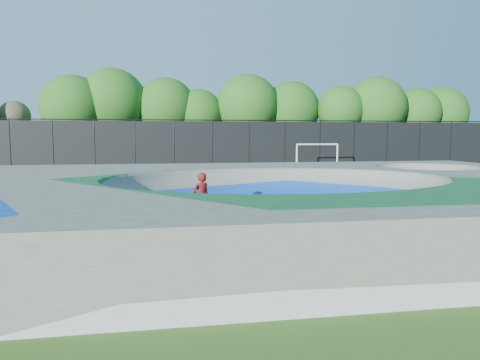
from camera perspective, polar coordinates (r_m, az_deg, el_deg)
The scene contains 7 objects.
ground at distance 13.79m, azimuth 5.03°, elevation -5.79°, with size 120.00×120.00×0.00m, color #305517.
skate_deck at distance 13.66m, azimuth 5.06°, elevation -2.71°, with size 22.00×14.00×1.50m, color gray.
skater at distance 13.63m, azimuth -5.19°, elevation -2.44°, with size 0.60×0.39×1.63m, color red.
skateboard at distance 13.77m, azimuth -5.16°, elevation -5.70°, with size 0.78×0.22×0.05m, color black.
soccer_goal at distance 32.73m, azimuth 10.26°, elevation 3.64°, with size 3.31×0.12×2.19m.
fence at distance 34.24m, azimuth -3.76°, elevation 4.79°, with size 48.09×0.09×4.04m.
treeline at distance 39.85m, azimuth -1.89°, elevation 9.50°, with size 52.86×7.57×8.74m.
Camera 1 is at (-3.39, -13.07, 2.81)m, focal length 32.00 mm.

